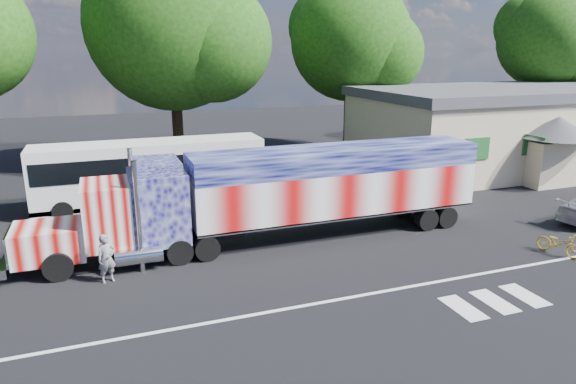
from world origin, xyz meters
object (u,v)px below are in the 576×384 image
object	(u,v)px
tree_far_ne	(550,39)
coach_bus	(151,173)
woman	(107,259)
tree_ne_a	(353,41)
semi_truck	(284,192)
tree_n_mid	(175,26)
bicycle	(559,243)

from	to	relation	value
tree_far_ne	coach_bus	bearing A→B (deg)	-168.09
woman	tree_ne_a	world-z (taller)	tree_ne_a
woman	semi_truck	bearing A→B (deg)	-6.25
tree_n_mid	tree_ne_a	size ratio (longest dim) A/B	1.14
tree_far_ne	woman	bearing A→B (deg)	-155.84
tree_ne_a	semi_truck	bearing A→B (deg)	-124.60
coach_bus	woman	world-z (taller)	coach_bus
coach_bus	tree_n_mid	xyz separation A→B (m)	(2.87, 8.78, 7.37)
semi_truck	coach_bus	bearing A→B (deg)	123.13
semi_truck	woman	bearing A→B (deg)	-166.35
tree_far_ne	tree_ne_a	world-z (taller)	tree_ne_a
semi_truck	woman	xyz separation A→B (m)	(-6.93, -1.68, -1.22)
bicycle	tree_far_ne	world-z (taller)	tree_far_ne
tree_ne_a	bicycle	bearing A→B (deg)	-95.16
bicycle	woman	bearing A→B (deg)	149.72
semi_truck	tree_ne_a	world-z (taller)	tree_ne_a
semi_truck	bicycle	bearing A→B (deg)	-28.72
semi_truck	tree_n_mid	xyz separation A→B (m)	(-1.66, 15.72, 6.99)
semi_truck	coach_bus	size ratio (longest dim) A/B	1.69
semi_truck	bicycle	world-z (taller)	semi_truck
bicycle	tree_ne_a	distance (m)	22.87
semi_truck	tree_n_mid	size ratio (longest dim) A/B	1.29
semi_truck	tree_n_mid	bearing A→B (deg)	96.02
woman	tree_n_mid	bearing A→B (deg)	53.25
woman	bicycle	distance (m)	16.61
semi_truck	bicycle	distance (m)	10.75
semi_truck	bicycle	xyz separation A→B (m)	(9.32, -5.11, -1.61)
tree_ne_a	tree_n_mid	bearing A→B (deg)	-177.35
bicycle	tree_ne_a	size ratio (longest dim) A/B	0.13
tree_n_mid	tree_ne_a	distance (m)	12.96
woman	tree_far_ne	world-z (taller)	tree_far_ne
coach_bus	woman	distance (m)	8.98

